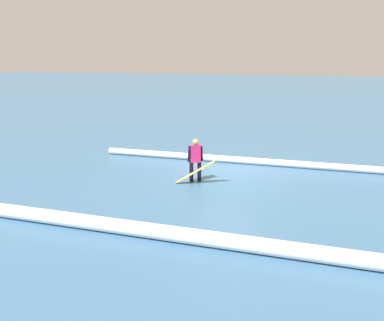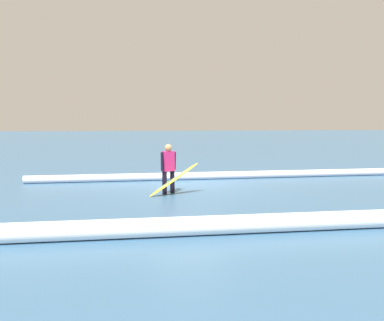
# 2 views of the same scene
# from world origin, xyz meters

# --- Properties ---
(ground_plane) EXTENTS (166.88, 166.88, 0.00)m
(ground_plane) POSITION_xyz_m (0.00, 0.00, 0.00)
(ground_plane) COLOR #386187
(surfer) EXTENTS (0.47, 0.40, 1.50)m
(surfer) POSITION_xyz_m (0.82, 0.98, 0.84)
(surfer) COLOR black
(surfer) RESTS_ON ground_plane
(surfboard) EXTENTS (1.59, 0.71, 0.96)m
(surfboard) POSITION_xyz_m (0.68, 1.26, 0.46)
(surfboard) COLOR yellow
(surfboard) RESTS_ON ground_plane
(wave_crest_foreground) EXTENTS (15.31, 0.75, 0.28)m
(wave_crest_foreground) POSITION_xyz_m (-1.93, -1.91, 0.14)
(wave_crest_foreground) COLOR white
(wave_crest_foreground) RESTS_ON ground_plane
(wave_crest_midground) EXTENTS (19.07, 0.67, 0.37)m
(wave_crest_midground) POSITION_xyz_m (1.55, 5.67, 0.18)
(wave_crest_midground) COLOR white
(wave_crest_midground) RESTS_ON ground_plane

